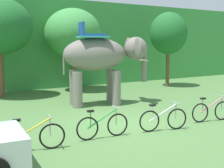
# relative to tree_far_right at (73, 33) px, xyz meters

# --- Properties ---
(ground_plane) EXTENTS (80.00, 80.00, 0.00)m
(ground_plane) POSITION_rel_tree_far_right_xyz_m (-1.86, -7.91, -3.43)
(ground_plane) COLOR #4C753D
(foliage_hedge) EXTENTS (36.00, 6.00, 5.62)m
(foliage_hedge) POSITION_rel_tree_far_right_xyz_m (-1.86, 4.59, -0.62)
(foliage_hedge) COLOR #3D8E42
(foliage_hedge) RESTS_ON ground
(tree_far_right) EXTENTS (3.30, 3.30, 4.89)m
(tree_far_right) POSITION_rel_tree_far_right_xyz_m (0.00, 0.00, 0.00)
(tree_far_right) COLOR brown
(tree_far_right) RESTS_ON ground
(tree_right) EXTENTS (2.43, 2.43, 4.85)m
(tree_right) POSITION_rel_tree_far_right_xyz_m (6.10, -1.51, 0.04)
(tree_right) COLOR brown
(tree_right) RESTS_ON ground
(elephant) EXTENTS (4.25, 2.53, 3.78)m
(elephant) POSITION_rel_tree_far_right_xyz_m (-0.64, -4.52, -1.23)
(elephant) COLOR slate
(elephant) RESTS_ON ground
(bike_yellow) EXTENTS (1.68, 0.55, 0.92)m
(bike_yellow) POSITION_rel_tree_far_right_xyz_m (-5.36, -9.03, -3.05)
(bike_yellow) COLOR black
(bike_yellow) RESTS_ON ground
(bike_green) EXTENTS (1.71, 0.52, 0.92)m
(bike_green) POSITION_rel_tree_far_right_xyz_m (-3.22, -9.02, -3.05)
(bike_green) COLOR black
(bike_green) RESTS_ON ground
(bike_white) EXTENTS (1.67, 0.59, 0.92)m
(bike_white) POSITION_rel_tree_far_right_xyz_m (-1.13, -9.37, -3.05)
(bike_white) COLOR black
(bike_white) RESTS_ON ground
(bike_pink) EXTENTS (1.69, 0.52, 0.92)m
(bike_pink) POSITION_rel_tree_far_right_xyz_m (1.20, -9.36, -3.05)
(bike_pink) COLOR black
(bike_pink) RESTS_ON ground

